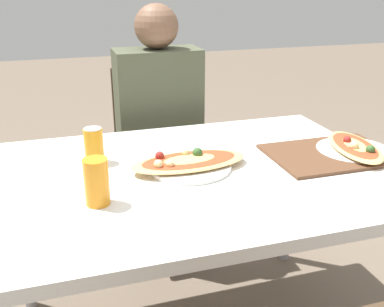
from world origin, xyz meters
TOP-DOWN VIEW (x-y plane):
  - dining_table at (0.00, 0.00)m, footprint 1.35×0.95m
  - chair_far_seated at (0.04, 0.81)m, footprint 0.40×0.40m
  - person_seated at (0.04, 0.69)m, footprint 0.39×0.23m
  - pizza_main at (-0.01, 0.03)m, footprint 0.41×0.29m
  - soda_can at (-0.31, 0.18)m, footprint 0.07×0.07m
  - drink_glass at (-0.33, -0.14)m, footprint 0.07×0.07m
  - serving_tray at (0.52, -0.01)m, footprint 0.45×0.31m
  - pizza_second at (0.62, -0.01)m, footprint 0.27×0.37m

SIDE VIEW (x-z plane):
  - chair_far_seated at x=0.04m, z-range 0.06..0.99m
  - dining_table at x=0.00m, z-range 0.31..1.06m
  - person_seated at x=0.04m, z-range 0.11..1.36m
  - serving_tray at x=0.52m, z-range 0.75..0.76m
  - pizza_second at x=0.62m, z-range 0.74..0.80m
  - pizza_main at x=-0.01m, z-range 0.74..0.80m
  - soda_can at x=-0.31m, z-range 0.75..0.88m
  - drink_glass at x=-0.33m, z-range 0.75..0.89m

